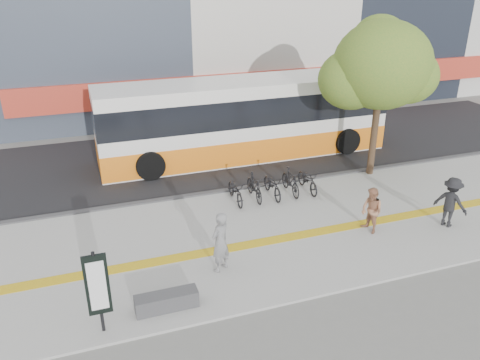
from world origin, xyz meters
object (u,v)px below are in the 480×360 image
object	(u,v)px
pedestrian_dark	(451,202)
bench	(167,301)
signboard	(97,286)
seated_woman	(220,242)
street_tree	(380,67)
pedestrian_tan	(372,211)
bus	(245,121)

from	to	relation	value
pedestrian_dark	bench	bearing A→B (deg)	70.90
pedestrian_dark	signboard	bearing A→B (deg)	71.44
bench	signboard	xyz separation A→B (m)	(-1.60, -0.31, 1.06)
seated_woman	pedestrian_dark	distance (m)	7.96
street_tree	pedestrian_dark	world-z (taller)	street_tree
pedestrian_dark	seated_woman	bearing A→B (deg)	63.78
seated_woman	pedestrian_tan	bearing A→B (deg)	150.69
bus	pedestrian_tan	size ratio (longest dim) A/B	8.47
seated_woman	street_tree	bearing A→B (deg)	176.63
bench	bus	xyz separation A→B (m)	(5.55, 9.70, 1.39)
bus	pedestrian_dark	bearing A→B (deg)	-63.67
signboard	street_tree	bearing A→B (deg)	29.07
seated_woman	pedestrian_tan	xyz separation A→B (m)	(5.26, 0.47, -0.14)
signboard	seated_woman	size ratio (longest dim) A/B	1.21
signboard	pedestrian_tan	bearing A→B (deg)	12.96
signboard	pedestrian_dark	distance (m)	11.47
street_tree	pedestrian_dark	bearing A→B (deg)	-90.24
bus	seated_woman	world-z (taller)	bus
bus	pedestrian_tan	bearing A→B (deg)	-79.38
seated_woman	pedestrian_tan	world-z (taller)	seated_woman
bench	pedestrian_dark	distance (m)	9.85
bench	pedestrian_dark	bearing A→B (deg)	7.00
signboard	seated_woman	world-z (taller)	signboard
seated_woman	bench	bearing A→B (deg)	-0.43
bus	seated_woman	size ratio (longest dim) A/B	7.16
signboard	seated_woman	distance (m)	3.74
signboard	pedestrian_dark	world-z (taller)	signboard
signboard	street_tree	size ratio (longest dim) A/B	0.35
street_tree	signboard	bearing A→B (deg)	-150.93
bench	street_tree	size ratio (longest dim) A/B	0.25
street_tree	seated_woman	size ratio (longest dim) A/B	3.47
signboard	pedestrian_tan	xyz separation A→B (m)	(8.66, 1.99, -0.52)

